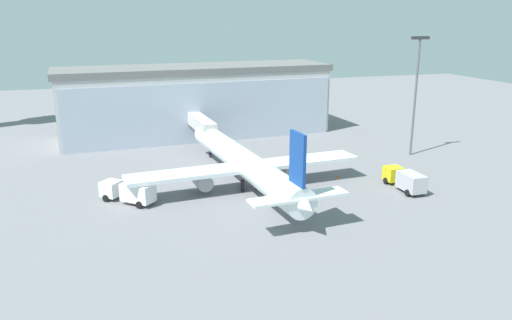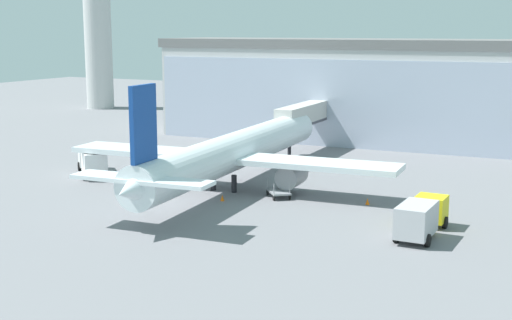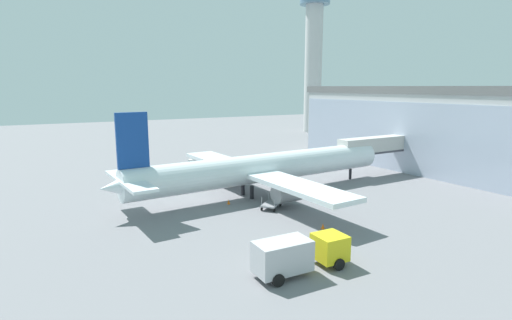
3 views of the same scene
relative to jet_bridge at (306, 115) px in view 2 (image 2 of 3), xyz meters
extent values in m
plane|color=slate|center=(1.64, -29.64, -4.45)|extent=(240.00, 240.00, 0.00)
cube|color=#B5B5B5|center=(1.64, 11.43, 1.64)|extent=(51.18, 16.01, 12.17)
cube|color=#AAB4CA|center=(1.99, 4.55, 1.03)|extent=(49.51, 2.80, 10.95)
cube|color=slate|center=(1.64, 11.43, 8.32)|extent=(52.21, 16.33, 1.20)
cube|color=beige|center=(0.00, -0.10, 0.17)|extent=(2.90, 14.79, 2.40)
cube|color=#3F3F47|center=(0.00, -0.10, -0.88)|extent=(2.94, 14.79, 0.30)
cylinder|color=#4C4C51|center=(-0.26, 5.40, -2.74)|extent=(0.70, 0.70, 3.42)
cylinder|color=beige|center=(-53.27, 26.15, 13.68)|extent=(5.00, 5.00, 36.25)
cylinder|color=white|center=(1.71, -20.64, -1.09)|extent=(6.46, 35.83, 3.51)
cone|color=white|center=(0.22, -2.87, -1.09)|extent=(3.74, 3.28, 3.51)
cone|color=white|center=(3.19, -38.41, -1.09)|extent=(3.48, 4.25, 3.15)
cube|color=white|center=(1.85, -22.42, -1.45)|extent=(32.25, 6.85, 0.50)
cube|color=white|center=(3.10, -37.41, -0.57)|extent=(11.16, 3.31, 0.30)
cube|color=navy|center=(3.06, -36.92, 3.49)|extent=(0.62, 3.22, 5.66)
cylinder|color=gray|center=(-4.25, -22.42, -2.80)|extent=(2.36, 3.36, 2.10)
cylinder|color=gray|center=(7.87, -21.41, -2.80)|extent=(2.36, 3.36, 2.10)
cylinder|color=black|center=(0.89, -23.50, -3.65)|extent=(0.50, 0.50, 1.60)
cylinder|color=black|center=(2.98, -23.33, -3.65)|extent=(0.50, 0.50, 1.60)
cylinder|color=black|center=(0.47, -5.86, -3.65)|extent=(0.40, 0.40, 1.60)
cube|color=silver|center=(-15.64, -21.20, -3.05)|extent=(3.11, 3.11, 1.90)
cube|color=white|center=(-12.60, -24.10, -2.90)|extent=(4.41, 4.35, 2.20)
cylinder|color=black|center=(-16.40, -22.00, -4.00)|extent=(0.86, 0.84, 0.90)
cylinder|color=black|center=(-14.88, -20.40, -4.00)|extent=(0.86, 0.84, 0.90)
cylinder|color=black|center=(-12.64, -25.58, -4.00)|extent=(0.86, 0.84, 0.90)
cylinder|color=black|center=(-11.12, -23.99, -4.00)|extent=(0.86, 0.84, 0.90)
cube|color=yellow|center=(21.71, -26.43, -3.05)|extent=(2.20, 2.20, 1.90)
cube|color=#B2B2B7|center=(21.70, -30.63, -2.90)|extent=(2.20, 4.00, 2.20)
cylinder|color=black|center=(20.61, -26.43, -4.00)|extent=(0.30, 0.90, 0.90)
cylinder|color=black|center=(22.81, -26.43, -4.00)|extent=(0.30, 0.90, 0.90)
cylinder|color=black|center=(20.60, -31.63, -4.00)|extent=(0.30, 0.90, 0.90)
cylinder|color=black|center=(22.80, -31.63, -4.00)|extent=(0.30, 0.90, 0.90)
cube|color=gray|center=(7.42, -23.20, -3.93)|extent=(3.04, 3.16, 0.16)
cylinder|color=black|center=(6.14, -22.83, -4.23)|extent=(0.38, 0.41, 0.44)
cylinder|color=gray|center=(6.14, -22.83, -3.40)|extent=(0.08, 0.08, 0.90)
cylinder|color=black|center=(7.23, -21.88, -4.23)|extent=(0.38, 0.41, 0.44)
cylinder|color=gray|center=(7.23, -21.88, -3.40)|extent=(0.08, 0.08, 0.90)
cylinder|color=black|center=(7.61, -24.52, -4.23)|extent=(0.38, 0.41, 0.44)
cylinder|color=gray|center=(7.61, -24.52, -3.40)|extent=(0.08, 0.08, 0.90)
cylinder|color=black|center=(8.70, -23.58, -4.23)|extent=(0.38, 0.41, 0.44)
cylinder|color=gray|center=(8.70, -23.58, -3.40)|extent=(0.08, 0.08, 0.90)
cone|color=orange|center=(3.68, -26.69, -4.17)|extent=(0.36, 0.36, 0.55)
cone|color=orange|center=(15.30, -22.14, -4.17)|extent=(0.36, 0.36, 0.55)
camera|label=1|loc=(-16.12, -83.29, 17.64)|focal=35.00mm
camera|label=2|loc=(33.96, -78.71, 10.32)|focal=50.00mm
camera|label=3|loc=(44.07, -44.65, 8.81)|focal=28.00mm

